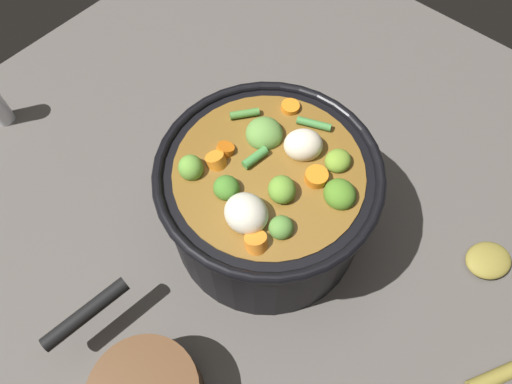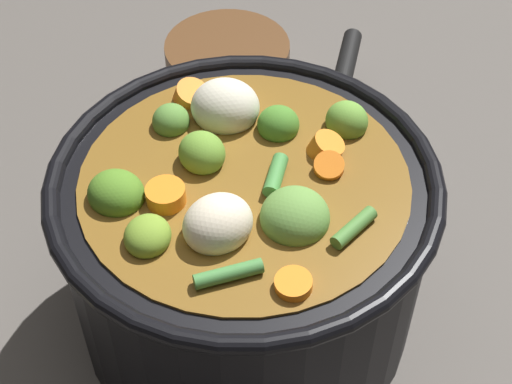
% 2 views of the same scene
% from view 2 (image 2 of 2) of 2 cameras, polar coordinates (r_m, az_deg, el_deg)
% --- Properties ---
extents(ground_plane, '(1.10, 1.10, 0.00)m').
position_cam_2_polar(ground_plane, '(0.63, -0.71, -8.50)').
color(ground_plane, '#514C47').
extents(cooking_pot, '(0.26, 0.26, 0.18)m').
position_cam_2_polar(cooking_pot, '(0.56, -0.81, -3.79)').
color(cooking_pot, black).
rests_on(cooking_pot, ground_plane).
extents(small_saucepan, '(0.19, 0.13, 0.07)m').
position_cam_2_polar(small_saucepan, '(0.78, -1.77, 8.71)').
color(small_saucepan, brown).
rests_on(small_saucepan, ground_plane).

